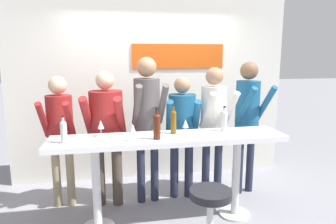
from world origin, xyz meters
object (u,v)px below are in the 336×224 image
(tasting_table, at_px, (169,150))
(wine_bottle_2, at_px, (173,121))
(person_center_left, at_px, (147,113))
(wine_bottle_1, at_px, (64,131))
(wine_glass_1, at_px, (133,129))
(bar_stool, at_px, (210,213))
(wine_glass_0, at_px, (101,125))
(person_right, at_px, (248,112))
(person_far_left, at_px, (60,127))
(person_left, at_px, (106,125))
(wine_bottle_0, at_px, (224,120))
(person_center, at_px, (182,124))
(wine_glass_2, at_px, (185,124))
(wine_bottle_3, at_px, (157,125))
(person_center_right, at_px, (214,117))

(tasting_table, relative_size, wine_bottle_2, 7.77)
(person_center_left, bearing_deg, wine_bottle_1, -151.35)
(wine_glass_1, bearing_deg, bar_stool, -41.41)
(wine_bottle_2, bearing_deg, wine_glass_0, 178.25)
(person_right, bearing_deg, person_far_left, 168.23)
(tasting_table, relative_size, wine_glass_1, 14.41)
(wine_bottle_2, bearing_deg, person_left, 149.64)
(wine_bottle_0, distance_m, wine_glass_1, 1.08)
(person_left, distance_m, wine_glass_1, 0.70)
(tasting_table, relative_size, bar_stool, 3.80)
(tasting_table, bearing_deg, person_far_left, 153.80)
(person_center, relative_size, wine_glass_2, 9.06)
(bar_stool, height_order, person_center, person_center)
(bar_stool, xyz_separation_m, wine_bottle_3, (-0.40, 0.58, 0.71))
(person_left, bearing_deg, wine_glass_0, -86.86)
(person_center, xyz_separation_m, wine_bottle_3, (-0.43, -0.68, 0.16))
(person_center_right, height_order, wine_bottle_1, person_center_right)
(bar_stool, height_order, wine_glass_1, wine_glass_1)
(bar_stool, distance_m, person_center, 1.38)
(bar_stool, xyz_separation_m, wine_bottle_2, (-0.18, 0.78, 0.71))
(person_center_right, xyz_separation_m, wine_glass_2, (-0.50, -0.52, 0.05))
(person_center, relative_size, person_center_right, 0.93)
(person_right, bearing_deg, wine_bottle_2, -168.03)
(wine_bottle_2, height_order, wine_glass_1, wine_bottle_2)
(person_far_left, bearing_deg, person_left, -3.34)
(person_center_right, xyz_separation_m, wine_bottle_1, (-1.76, -0.59, 0.05))
(wine_bottle_2, distance_m, wine_glass_0, 0.79)
(person_left, bearing_deg, wine_bottle_0, -7.89)
(tasting_table, distance_m, wine_glass_0, 0.79)
(tasting_table, distance_m, bar_stool, 0.83)
(person_center_left, bearing_deg, person_left, 175.40)
(person_center, bearing_deg, bar_stool, -82.59)
(wine_bottle_3, relative_size, wine_glass_2, 1.85)
(wine_glass_2, bearing_deg, person_right, 29.22)
(wine_bottle_3, bearing_deg, wine_bottle_0, 13.54)
(person_center, xyz_separation_m, wine_bottle_1, (-1.36, -0.64, 0.14))
(person_far_left, height_order, wine_bottle_3, person_far_left)
(person_left, height_order, wine_bottle_2, person_left)
(tasting_table, bearing_deg, bar_stool, -70.19)
(wine_glass_0, bearing_deg, wine_bottle_1, -152.19)
(person_center_left, bearing_deg, person_center, 1.13)
(tasting_table, xyz_separation_m, wine_bottle_0, (0.66, 0.09, 0.30))
(bar_stool, bearing_deg, wine_bottle_1, 155.00)
(wine_glass_1, bearing_deg, person_far_left, 138.97)
(bar_stool, distance_m, person_center_left, 1.48)
(wine_glass_2, bearing_deg, bar_stool, -84.32)
(bar_stool, xyz_separation_m, person_center, (0.03, 1.26, 0.55))
(wine_bottle_1, xyz_separation_m, wine_bottle_3, (0.93, -0.04, 0.02))
(person_center_right, bearing_deg, wine_glass_1, -155.18)
(wine_bottle_3, distance_m, wine_glass_1, 0.25)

